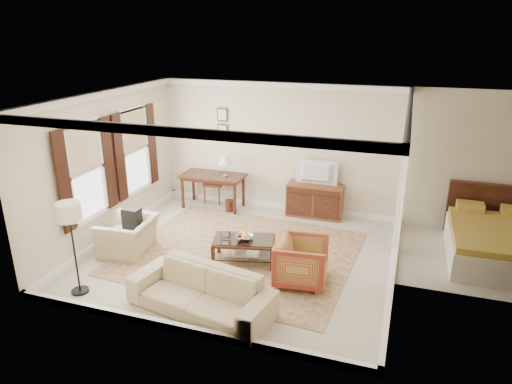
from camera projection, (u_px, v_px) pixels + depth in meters
The scene contains 21 objects.
room_shell at pixel (239, 123), 7.71m from camera, with size 5.51×5.01×2.91m.
annex_bedroom at pixel (499, 245), 8.12m from camera, with size 3.00×2.70×2.90m.
window_front at pixel (86, 172), 8.20m from camera, with size 0.12×1.56×1.80m, color #CCB284, non-canonical shape.
window_rear at pixel (135, 150), 9.63m from camera, with size 0.12×1.56×1.80m, color #CCB284, non-canonical shape.
doorway at pixel (400, 190), 8.71m from camera, with size 0.10×1.12×2.25m, color white, non-canonical shape.
rug at pixel (240, 252), 8.59m from camera, with size 4.14×3.55×0.01m, color brown.
writing_desk at pixel (213, 179), 10.56m from camera, with size 1.46×0.73×0.80m.
desk_chair at pixel (215, 181), 10.96m from camera, with size 0.45×0.45×1.05m, color brown, non-canonical shape.
desk_lamp at pixel (225, 166), 10.34m from camera, with size 0.32×0.32×0.50m, color silver, non-canonical shape.
framed_prints at pixel (223, 122), 10.49m from camera, with size 0.25×0.04×0.68m, color #462014, non-canonical shape.
sideboard at pixel (315, 200), 10.14m from camera, with size 1.22×0.47×0.75m, color brown.
tv at pixel (316, 165), 9.84m from camera, with size 0.88×0.51×0.12m, color black.
coffee_table at pixel (244, 244), 8.13m from camera, with size 1.20×0.87×0.46m.
fruit_bowl at pixel (244, 236), 8.06m from camera, with size 0.42×0.42×0.10m, color silver.
book_a at pixel (234, 250), 8.30m from camera, with size 0.28×0.04×0.38m, color brown.
book_b at pixel (259, 255), 8.13m from camera, with size 0.28×0.03×0.38m, color brown.
striped_armchair at pixel (302, 259), 7.44m from camera, with size 0.83×0.78×0.85m, color maroon.
club_armchair at pixel (128, 230), 8.48m from camera, with size 1.02×0.66×0.89m, color tan.
backpack at pixel (132, 216), 8.47m from camera, with size 0.32×0.22×0.40m, color black.
sofa at pixel (201, 285), 6.68m from camera, with size 2.19×0.64×0.86m, color tan.
floor_lamp at pixel (69, 219), 6.87m from camera, with size 0.38×0.38×1.53m.
Camera 1 is at (2.69, -7.17, 3.98)m, focal length 32.00 mm.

